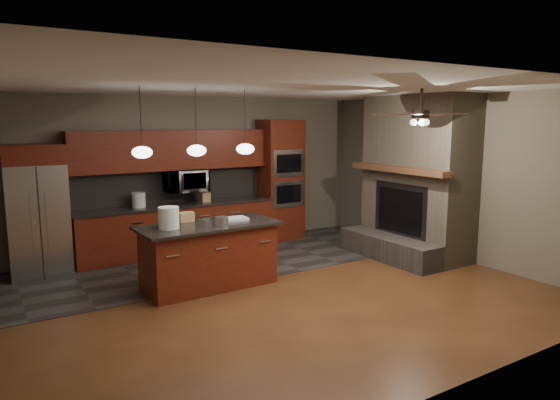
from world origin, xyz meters
TOP-DOWN VIEW (x-y plane):
  - ground at (0.00, 0.00)m, footprint 7.00×7.00m
  - ceiling at (0.00, 0.00)m, footprint 7.00×6.00m
  - back_wall at (0.00, 3.00)m, footprint 7.00×0.02m
  - right_wall at (3.50, 0.00)m, footprint 0.02×6.00m
  - slate_tile_patch at (0.00, 1.80)m, footprint 7.00×2.40m
  - fireplace_column at (3.04, 0.40)m, footprint 1.30×2.10m
  - back_cabinetry at (-0.48, 2.74)m, footprint 3.59×0.64m
  - oven_tower at (1.70, 2.69)m, footprint 0.80×0.63m
  - microwave at (-0.27, 2.75)m, footprint 0.73×0.41m
  - refrigerator at (-2.74, 2.62)m, footprint 0.86×0.75m
  - kitchen_island at (-0.75, 0.70)m, footprint 2.01×0.96m
  - white_bucket at (-1.33, 0.70)m, footprint 0.32×0.32m
  - paint_can at (-0.63, 0.51)m, footprint 0.25×0.25m
  - paint_tray at (-0.33, 0.75)m, footprint 0.41×0.30m
  - cardboard_box at (-0.95, 1.04)m, footprint 0.22×0.16m
  - counter_bucket at (-1.15, 2.70)m, footprint 0.30×0.30m
  - counter_box at (0.05, 2.65)m, footprint 0.16×0.12m
  - pendant_left at (-1.65, 0.70)m, footprint 0.26×0.26m
  - pendant_center at (-0.90, 0.70)m, footprint 0.26×0.26m
  - pendant_right at (-0.15, 0.70)m, footprint 0.26×0.26m
  - ceiling_fan at (1.80, -0.80)m, footprint 1.27×1.33m

SIDE VIEW (x-z plane):
  - ground at x=0.00m, z-range 0.00..0.00m
  - slate_tile_patch at x=0.00m, z-range 0.00..0.01m
  - kitchen_island at x=-0.75m, z-range 0.01..0.93m
  - back_cabinetry at x=-0.48m, z-range -0.21..1.99m
  - paint_tray at x=-0.33m, z-range 0.92..0.96m
  - paint_can at x=-0.63m, z-range 0.92..1.04m
  - cardboard_box at x=-0.95m, z-range 0.92..1.05m
  - counter_box at x=0.05m, z-range 0.90..1.08m
  - refrigerator at x=-2.74m, z-range 0.00..2.02m
  - counter_bucket at x=-1.15m, z-range 0.90..1.16m
  - white_bucket at x=-1.33m, z-range 0.92..1.22m
  - oven_tower at x=1.70m, z-range 0.00..2.38m
  - fireplace_column at x=3.04m, z-range -0.10..2.70m
  - microwave at x=-0.27m, z-range 1.05..1.55m
  - back_wall at x=0.00m, z-range 0.00..2.80m
  - right_wall at x=3.50m, z-range 0.00..2.80m
  - pendant_left at x=-1.65m, z-range 1.51..2.42m
  - pendant_center at x=-0.90m, z-range 1.51..2.42m
  - pendant_right at x=-0.15m, z-range 1.51..2.42m
  - ceiling_fan at x=1.80m, z-range 2.25..2.66m
  - ceiling at x=0.00m, z-range 2.79..2.81m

